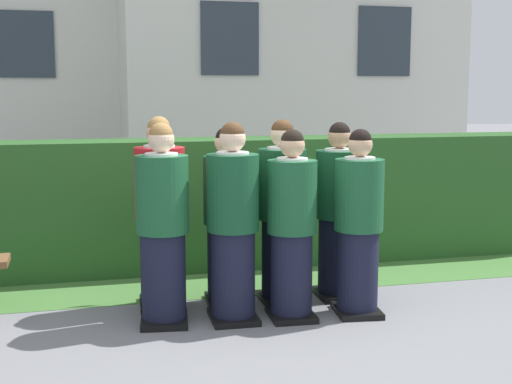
# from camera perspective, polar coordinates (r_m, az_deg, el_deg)

# --- Properties ---
(ground_plane) EXTENTS (60.00, 60.00, 0.00)m
(ground_plane) POSITION_cam_1_polar(r_m,az_deg,el_deg) (6.13, 0.59, -10.08)
(ground_plane) COLOR slate
(student_front_row_0) EXTENTS (0.44, 0.55, 1.66)m
(student_front_row_0) POSITION_cam_1_polar(r_m,az_deg,el_deg) (5.87, -7.48, -2.97)
(student_front_row_0) COLOR black
(student_front_row_0) RESTS_ON ground
(student_front_row_1) EXTENTS (0.43, 0.53, 1.67)m
(student_front_row_1) POSITION_cam_1_polar(r_m,az_deg,el_deg) (5.90, -1.86, -2.83)
(student_front_row_1) COLOR black
(student_front_row_1) RESTS_ON ground
(student_front_row_2) EXTENTS (0.42, 0.48, 1.60)m
(student_front_row_2) POSITION_cam_1_polar(r_m,az_deg,el_deg) (5.98, 2.88, -3.02)
(student_front_row_2) COLOR black
(student_front_row_2) RESTS_ON ground
(student_front_row_3) EXTENTS (0.42, 0.53, 1.60)m
(student_front_row_3) POSITION_cam_1_polar(r_m,az_deg,el_deg) (6.14, 8.21, -2.80)
(student_front_row_3) COLOR black
(student_front_row_3) RESTS_ON ground
(student_in_red_blazer) EXTENTS (0.44, 0.55, 1.70)m
(student_in_red_blazer) POSITION_cam_1_polar(r_m,az_deg,el_deg) (6.34, -7.66, -2.00)
(student_in_red_blazer) COLOR black
(student_in_red_blazer) RESTS_ON ground
(student_rear_row_1) EXTENTS (0.42, 0.52, 1.60)m
(student_rear_row_1) POSITION_cam_1_polar(r_m,az_deg,el_deg) (6.39, -2.37, -2.31)
(student_rear_row_1) COLOR black
(student_rear_row_1) RESTS_ON ground
(student_rear_row_2) EXTENTS (0.43, 0.48, 1.67)m
(student_rear_row_2) POSITION_cam_1_polar(r_m,az_deg,el_deg) (6.44, 2.09, -1.92)
(student_rear_row_2) COLOR black
(student_rear_row_2) RESTS_ON ground
(student_rear_row_3) EXTENTS (0.42, 0.52, 1.63)m
(student_rear_row_3) POSITION_cam_1_polar(r_m,az_deg,el_deg) (6.62, 6.60, -1.82)
(student_rear_row_3) COLOR black
(student_rear_row_3) RESTS_ON ground
(hedge) EXTENTS (8.01, 0.70, 1.40)m
(hedge) POSITION_cam_1_polar(r_m,az_deg,el_deg) (7.79, -3.05, -0.86)
(hedge) COLOR #285623
(hedge) RESTS_ON ground
(school_building_annex) EXTENTS (6.00, 4.45, 6.04)m
(school_building_annex) POSITION_cam_1_polar(r_m,az_deg,el_deg) (13.46, 1.37, 13.21)
(school_building_annex) COLOR silver
(school_building_annex) RESTS_ON ground
(lawn_strip) EXTENTS (8.01, 0.90, 0.01)m
(lawn_strip) POSITION_cam_1_polar(r_m,az_deg,el_deg) (7.17, -1.73, -7.34)
(lawn_strip) COLOR #477A38
(lawn_strip) RESTS_ON ground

